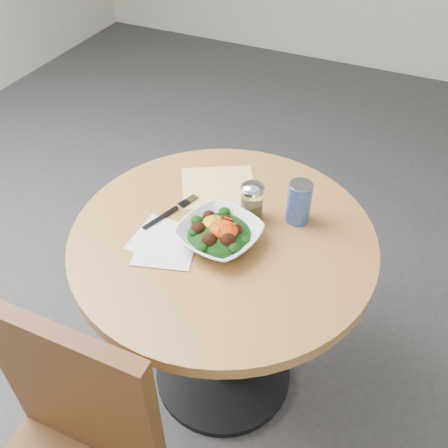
{
  "coord_description": "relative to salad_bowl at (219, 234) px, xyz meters",
  "views": [
    {
      "loc": [
        0.45,
        -0.97,
        1.75
      ],
      "look_at": [
        0.01,
        -0.02,
        0.81
      ],
      "focal_mm": 40.0,
      "sensor_mm": 36.0,
      "label": 1
    }
  ],
  "objects": [
    {
      "name": "paper_napkins",
      "position": [
        -0.14,
        -0.07,
        -0.03
      ],
      "size": [
        0.21,
        0.22,
        0.0
      ],
      "color": "white",
      "rests_on": "table"
    },
    {
      "name": "fork",
      "position": [
        -0.19,
        0.06,
        -0.03
      ],
      "size": [
        0.09,
        0.21,
        0.0
      ],
      "color": "black",
      "rests_on": "table"
    },
    {
      "name": "cloth_napkin",
      "position": [
        -0.11,
        0.23,
        -0.03
      ],
      "size": [
        0.31,
        0.3,
        0.0
      ],
      "primitive_type": "cube",
      "rotation": [
        0.0,
        0.0,
        0.51
      ],
      "color": "#F5A10C",
      "rests_on": "table"
    },
    {
      "name": "spice_shaker",
      "position": [
        0.04,
        0.14,
        0.03
      ],
      "size": [
        0.07,
        0.07,
        0.13
      ],
      "color": "silver",
      "rests_on": "table"
    },
    {
      "name": "salad_bowl",
      "position": [
        0.0,
        0.0,
        0.0
      ],
      "size": [
        0.27,
        0.27,
        0.08
      ],
      "color": "white",
      "rests_on": "table"
    },
    {
      "name": "ground",
      "position": [
        -0.0,
        0.03,
        -0.78
      ],
      "size": [
        6.0,
        6.0,
        0.0
      ],
      "primitive_type": "plane",
      "color": "#313134",
      "rests_on": "ground"
    },
    {
      "name": "beverage_can",
      "position": [
        0.17,
        0.19,
        0.04
      ],
      "size": [
        0.07,
        0.07,
        0.14
      ],
      "color": "navy",
      "rests_on": "table"
    },
    {
      "name": "table",
      "position": [
        -0.0,
        0.03,
        -0.23
      ],
      "size": [
        0.9,
        0.9,
        0.75
      ],
      "color": "black",
      "rests_on": "ground"
    }
  ]
}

